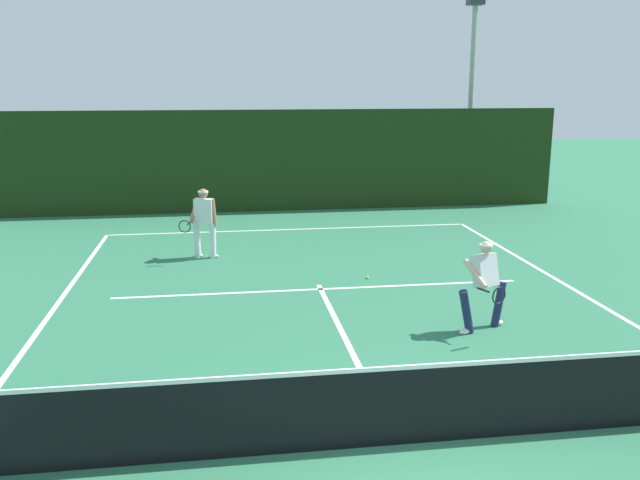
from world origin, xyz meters
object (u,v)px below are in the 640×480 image
object	(u,v)px
tennis_ball	(367,277)
player_far	(204,220)
light_pole	(472,75)
player_near	(485,282)

from	to	relation	value
tennis_ball	player_far	bearing A→B (deg)	146.23
player_far	tennis_ball	size ratio (longest dim) A/B	25.33
light_pole	tennis_ball	bearing A→B (deg)	-120.58
player_far	light_pole	world-z (taller)	light_pole
tennis_ball	player_near	bearing A→B (deg)	-68.77
player_near	player_far	xyz separation A→B (m)	(-4.74, 5.60, 0.08)
player_near	light_pole	distance (m)	14.48
player_near	light_pole	bearing A→B (deg)	-132.81
player_near	player_far	bearing A→B (deg)	-73.32
light_pole	player_near	bearing A→B (deg)	-109.23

